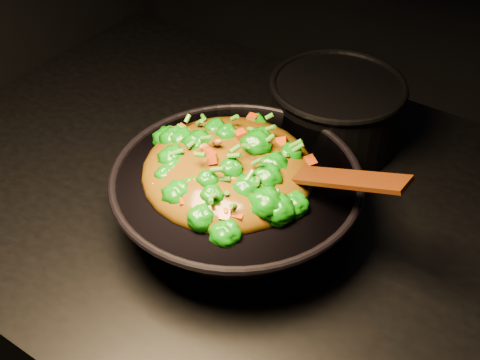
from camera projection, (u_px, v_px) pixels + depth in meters
The scene contains 5 objects.
stovetop at pixel (225, 325), 1.41m from camera, with size 1.20×0.90×0.90m, color black.
wok at pixel (237, 202), 0.99m from camera, with size 0.39×0.39×0.11m, color black, non-canonical shape.
stir_fry at pixel (228, 150), 0.93m from camera, with size 0.28×0.28×0.10m, color #0F6F07, non-canonical shape.
spatula at pixel (322, 177), 0.88m from camera, with size 0.27×0.04×0.01m, color #371007.
back_pot at pixel (335, 113), 1.15m from camera, with size 0.24×0.24×0.14m, color black.
Camera 1 is at (0.50, -0.67, 1.63)m, focal length 45.00 mm.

